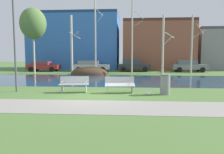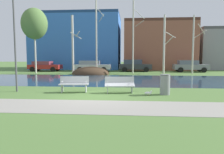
# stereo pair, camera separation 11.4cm
# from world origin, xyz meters

# --- Properties ---
(ground_plane) EXTENTS (120.00, 120.00, 0.00)m
(ground_plane) POSITION_xyz_m (0.00, 10.00, 0.00)
(ground_plane) COLOR #517538
(paved_path_strip) EXTENTS (60.00, 2.39, 0.01)m
(paved_path_strip) POSITION_xyz_m (0.00, -2.31, 0.01)
(paved_path_strip) COLOR gray
(paved_path_strip) RESTS_ON ground
(river_band) EXTENTS (80.00, 8.97, 0.01)m
(river_band) POSITION_xyz_m (0.00, 7.61, 0.00)
(river_band) COLOR #284256
(river_band) RESTS_ON ground
(soil_mound) EXTENTS (4.22, 3.26, 1.71)m
(soil_mound) POSITION_xyz_m (-2.56, 13.27, 0.00)
(soil_mound) COLOR #423021
(soil_mound) RESTS_ON ground
(bench_left) EXTENTS (1.65, 0.71, 0.87)m
(bench_left) POSITION_xyz_m (-1.27, 1.04, 0.47)
(bench_left) COLOR #B2B5B7
(bench_left) RESTS_ON ground
(bench_right) EXTENTS (1.65, 0.71, 0.87)m
(bench_right) POSITION_xyz_m (1.25, 1.04, 0.47)
(bench_right) COLOR #B2B5B7
(bench_right) RESTS_ON ground
(trash_bin) EXTENTS (0.54, 0.54, 1.05)m
(trash_bin) POSITION_xyz_m (3.61, 0.69, 0.54)
(trash_bin) COLOR gray
(trash_bin) RESTS_ON ground
(seagull) EXTENTS (0.44, 0.16, 0.26)m
(seagull) POSITION_xyz_m (2.74, 0.33, 0.13)
(seagull) COLOR white
(seagull) RESTS_ON ground
(streetlamp) EXTENTS (0.32, 0.32, 5.95)m
(streetlamp) POSITION_xyz_m (-4.54, 1.00, 3.91)
(streetlamp) COLOR #4C4C51
(streetlamp) RESTS_ON ground
(birch_far_left) EXTENTS (2.98, 2.98, 7.53)m
(birch_far_left) POSITION_xyz_m (-9.20, 14.01, 5.72)
(birch_far_left) COLOR beige
(birch_far_left) RESTS_ON ground
(birch_left) EXTENTS (1.20, 1.91, 6.62)m
(birch_left) POSITION_xyz_m (-4.70, 13.93, 3.36)
(birch_left) COLOR beige
(birch_left) RESTS_ON ground
(birch_center_left) EXTENTS (0.98, 1.75, 9.12)m
(birch_center_left) POSITION_xyz_m (-1.95, 13.86, 4.63)
(birch_center_left) COLOR beige
(birch_center_left) RESTS_ON ground
(birch_center) EXTENTS (1.39, 2.50, 9.20)m
(birch_center) POSITION_xyz_m (2.20, 15.08, 4.68)
(birch_center) COLOR #BCB7A8
(birch_center) RESTS_ON ground
(birch_center_right) EXTENTS (1.39, 2.23, 6.69)m
(birch_center_right) POSITION_xyz_m (5.74, 14.81, 3.39)
(birch_center_right) COLOR beige
(birch_center_right) RESTS_ON ground
(birch_right) EXTENTS (1.48, 2.61, 6.63)m
(birch_right) POSITION_xyz_m (9.03, 14.95, 3.41)
(birch_right) COLOR beige
(birch_right) RESTS_ON ground
(parked_van_nearest_red) EXTENTS (4.25, 2.10, 1.34)m
(parked_van_nearest_red) POSITION_xyz_m (-9.58, 17.58, 0.72)
(parked_van_nearest_red) COLOR maroon
(parked_van_nearest_red) RESTS_ON ground
(parked_sedan_second_silver) EXTENTS (4.75, 2.08, 1.43)m
(parked_sedan_second_silver) POSITION_xyz_m (-3.14, 17.62, 0.76)
(parked_sedan_second_silver) COLOR #B2B5BC
(parked_sedan_second_silver) RESTS_ON ground
(parked_hatch_third_dark) EXTENTS (4.21, 1.97, 1.58)m
(parked_hatch_third_dark) POSITION_xyz_m (2.44, 17.97, 0.82)
(parked_hatch_third_dark) COLOR #282B30
(parked_hatch_third_dark) RESTS_ON ground
(parked_wagon_fourth_grey) EXTENTS (4.26, 2.04, 1.49)m
(parked_wagon_fourth_grey) POSITION_xyz_m (9.44, 17.71, 0.79)
(parked_wagon_fourth_grey) COLOR slate
(parked_wagon_fourth_grey) RESTS_ON ground
(building_blue_store) EXTENTS (13.58, 9.26, 8.63)m
(building_blue_store) POSITION_xyz_m (-6.65, 25.09, 4.32)
(building_blue_store) COLOR #3870C6
(building_blue_store) RESTS_ON ground
(building_brick_low) EXTENTS (10.26, 9.09, 7.25)m
(building_brick_low) POSITION_xyz_m (6.12, 24.40, 3.63)
(building_brick_low) COLOR brown
(building_brick_low) RESTS_ON ground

